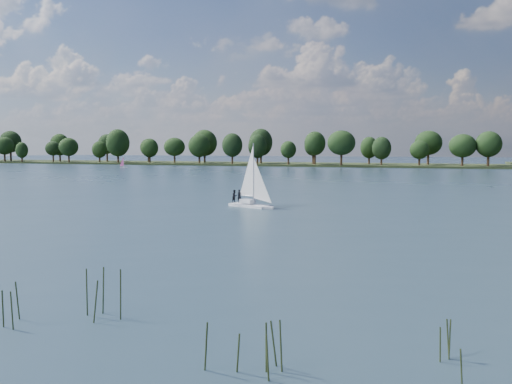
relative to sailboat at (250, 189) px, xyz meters
The scene contains 5 objects.
ground 58.13m from the sailboat, 92.69° to the left, with size 700.00×700.00×0.00m, color #233342.
far_shore 170.06m from the sailboat, 90.92° to the left, with size 660.00×40.00×1.50m, color black.
sailboat is the anchor object (origin of this frame).
dinghy_pink 153.69m from the sailboat, 128.48° to the left, with size 3.04×1.86×4.54m.
treeline 168.80m from the sailboat, 99.51° to the left, with size 562.90×74.10×18.32m.
Camera 1 is at (28.08, -27.25, 7.79)m, focal length 40.00 mm.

